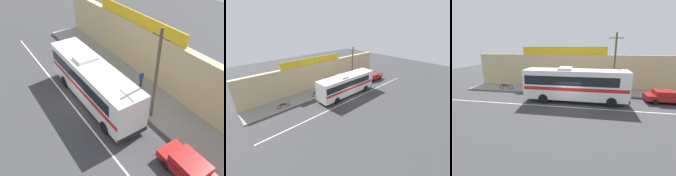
% 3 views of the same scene
% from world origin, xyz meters
% --- Properties ---
extents(ground_plane, '(70.00, 70.00, 0.00)m').
position_xyz_m(ground_plane, '(0.00, 0.00, 0.00)').
color(ground_plane, '#3A3A3D').
extents(sidewalk_slab, '(30.00, 3.60, 0.14)m').
position_xyz_m(sidewalk_slab, '(0.00, 5.20, 0.07)').
color(sidewalk_slab, gray).
rests_on(sidewalk_slab, ground_plane).
extents(storefront_facade, '(30.00, 0.70, 4.80)m').
position_xyz_m(storefront_facade, '(0.00, 7.35, 2.40)').
color(storefront_facade, tan).
rests_on(storefront_facade, ground_plane).
extents(storefront_billboard, '(12.28, 0.12, 1.10)m').
position_xyz_m(storefront_billboard, '(-1.85, 7.35, 5.35)').
color(storefront_billboard, gold).
rests_on(storefront_billboard, storefront_facade).
extents(road_center_stripe, '(30.00, 0.14, 0.01)m').
position_xyz_m(road_center_stripe, '(0.00, -0.80, 0.00)').
color(road_center_stripe, silver).
rests_on(road_center_stripe, ground_plane).
extents(intercity_bus, '(11.08, 2.68, 3.78)m').
position_xyz_m(intercity_bus, '(0.49, 1.09, 2.07)').
color(intercity_bus, white).
rests_on(intercity_bus, ground_plane).
extents(parked_car, '(4.24, 1.87, 1.37)m').
position_xyz_m(parked_car, '(10.21, 2.30, 0.74)').
color(parked_car, maroon).
rests_on(parked_car, ground_plane).
extents(utility_pole, '(1.60, 0.22, 7.34)m').
position_xyz_m(utility_pole, '(4.88, 3.86, 3.94)').
color(utility_pole, brown).
rests_on(utility_pole, sidewalk_slab).
extents(motorcycle_green, '(1.89, 0.56, 0.94)m').
position_xyz_m(motorcycle_green, '(-3.72, 4.11, 0.57)').
color(motorcycle_green, black).
rests_on(motorcycle_green, sidewalk_slab).
extents(motorcycle_red, '(1.95, 0.56, 0.94)m').
position_xyz_m(motorcycle_red, '(-9.50, 4.15, 0.57)').
color(motorcycle_red, black).
rests_on(motorcycle_red, sidewalk_slab).
extents(pedestrian_near_shop, '(0.30, 0.48, 1.64)m').
position_xyz_m(pedestrian_near_shop, '(1.35, 5.65, 1.09)').
color(pedestrian_near_shop, navy).
rests_on(pedestrian_near_shop, sidewalk_slab).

